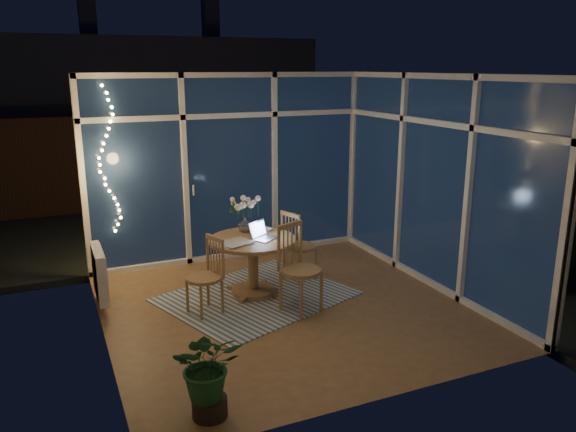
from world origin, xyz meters
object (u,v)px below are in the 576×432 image
at_px(dining_table, 253,266).
at_px(chair_front, 301,269).
at_px(chair_left, 204,276).
at_px(laptop, 265,230).
at_px(potted_plant, 208,373).
at_px(chair_right, 300,245).
at_px(flower_vase, 245,224).

height_order(dining_table, chair_front, chair_front).
height_order(chair_left, laptop, laptop).
height_order(chair_left, chair_front, chair_front).
height_order(chair_front, potted_plant, chair_front).
bearing_deg(chair_left, chair_right, 91.32).
height_order(chair_right, chair_front, chair_front).
distance_m(chair_right, chair_front, 0.97).
height_order(dining_table, potted_plant, potted_plant).
bearing_deg(chair_right, chair_front, 137.09).
bearing_deg(dining_table, potted_plant, -118.32).
bearing_deg(chair_right, potted_plant, 122.91).
relative_size(dining_table, laptop, 3.43).
bearing_deg(dining_table, laptop, -29.40).
bearing_deg(chair_left, flower_vase, 111.91).
bearing_deg(chair_right, chair_left, 91.27).
bearing_deg(dining_table, chair_right, 16.13).
bearing_deg(chair_front, chair_right, 45.38).
height_order(chair_left, potted_plant, chair_left).
bearing_deg(chair_front, laptop, 86.72).
relative_size(chair_left, flower_vase, 4.20).
height_order(chair_front, laptop, chair_front).
bearing_deg(chair_front, flower_vase, 87.10).
height_order(dining_table, chair_right, chair_right).
bearing_deg(chair_front, chair_left, 139.03).
distance_m(chair_left, chair_right, 1.49).
height_order(chair_front, flower_vase, chair_front).
distance_m(chair_left, flower_vase, 0.99).
bearing_deg(potted_plant, laptop, 58.11).
distance_m(laptop, potted_plant, 2.51).
distance_m(dining_table, laptop, 0.49).
xyz_separation_m(chair_right, potted_plant, (-1.89, -2.38, -0.09)).
bearing_deg(flower_vase, laptop, -71.91).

